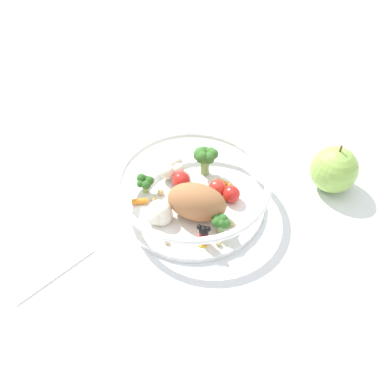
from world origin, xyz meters
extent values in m
plane|color=white|center=(0.00, 0.00, 0.00)|extent=(2.40, 2.40, 0.00)
cylinder|color=white|center=(-0.01, 0.00, 0.01)|extent=(0.25, 0.25, 0.01)
torus|color=white|center=(-0.01, 0.00, 0.06)|extent=(0.26, 0.26, 0.01)
ellipsoid|color=#9E663D|center=(-0.04, 0.03, 0.04)|extent=(0.11, 0.08, 0.06)
cylinder|color=#7FAD5B|center=(-0.09, 0.04, 0.02)|extent=(0.01, 0.01, 0.02)
sphere|color=#2D6023|center=(-0.08, 0.04, 0.04)|extent=(0.01, 0.01, 0.01)
sphere|color=#2D6023|center=(-0.08, 0.05, 0.04)|extent=(0.02, 0.02, 0.02)
sphere|color=#2D6023|center=(-0.09, 0.05, 0.04)|extent=(0.01, 0.01, 0.01)
sphere|color=#2D6023|center=(-0.10, 0.04, 0.04)|extent=(0.02, 0.02, 0.02)
sphere|color=#2D6023|center=(-0.09, 0.04, 0.04)|extent=(0.02, 0.02, 0.02)
sphere|color=#2D6023|center=(-0.08, 0.03, 0.04)|extent=(0.01, 0.01, 0.01)
cylinder|color=#7FAD5B|center=(0.00, -0.07, 0.03)|extent=(0.02, 0.02, 0.03)
sphere|color=#386B28|center=(0.01, -0.07, 0.06)|extent=(0.02, 0.02, 0.02)
sphere|color=#386B28|center=(0.01, -0.06, 0.06)|extent=(0.02, 0.02, 0.02)
sphere|color=#386B28|center=(0.00, -0.06, 0.06)|extent=(0.02, 0.02, 0.02)
sphere|color=#386B28|center=(-0.01, -0.06, 0.06)|extent=(0.02, 0.02, 0.02)
sphere|color=#386B28|center=(-0.01, -0.08, 0.06)|extent=(0.02, 0.02, 0.02)
sphere|color=#386B28|center=(-0.01, -0.08, 0.06)|extent=(0.02, 0.02, 0.02)
sphere|color=#386B28|center=(0.01, -0.08, 0.05)|extent=(0.02, 0.02, 0.02)
cylinder|color=#8EB766|center=(0.07, 0.02, 0.02)|extent=(0.01, 0.01, 0.02)
sphere|color=#2D6023|center=(0.08, 0.02, 0.04)|extent=(0.02, 0.02, 0.02)
sphere|color=#2D6023|center=(0.07, 0.03, 0.03)|extent=(0.01, 0.01, 0.01)
sphere|color=#2D6023|center=(0.06, 0.03, 0.03)|extent=(0.02, 0.02, 0.02)
sphere|color=#2D6023|center=(0.06, 0.02, 0.04)|extent=(0.02, 0.02, 0.02)
sphere|color=#2D6023|center=(0.07, 0.02, 0.04)|extent=(0.01, 0.01, 0.01)
sphere|color=silver|center=(0.01, 0.06, 0.03)|extent=(0.03, 0.03, 0.03)
sphere|color=silver|center=(0.01, 0.08, 0.03)|extent=(0.03, 0.03, 0.03)
sphere|color=silver|center=(0.01, 0.06, 0.02)|extent=(0.04, 0.04, 0.04)
sphere|color=silver|center=(0.01, 0.06, 0.03)|extent=(0.04, 0.04, 0.04)
sphere|color=silver|center=(0.01, 0.06, 0.03)|extent=(0.03, 0.03, 0.03)
sphere|color=silver|center=(0.06, -0.04, 0.03)|extent=(0.03, 0.03, 0.03)
sphere|color=silver|center=(0.05, -0.02, 0.03)|extent=(0.03, 0.03, 0.03)
sphere|color=silver|center=(0.04, -0.04, 0.03)|extent=(0.02, 0.02, 0.02)
sphere|color=silver|center=(0.05, -0.05, 0.03)|extent=(0.03, 0.03, 0.03)
cube|color=yellow|center=(-0.07, 0.07, 0.01)|extent=(0.02, 0.02, 0.00)
cylinder|color=red|center=(-0.07, 0.07, 0.03)|extent=(0.02, 0.02, 0.02)
sphere|color=black|center=(-0.07, 0.07, 0.04)|extent=(0.02, 0.02, 0.02)
sphere|color=black|center=(-0.07, 0.07, 0.05)|extent=(0.01, 0.01, 0.01)
sphere|color=black|center=(-0.08, 0.07, 0.05)|extent=(0.01, 0.01, 0.01)
cylinder|color=orange|center=(-0.04, -0.06, 0.02)|extent=(0.03, 0.01, 0.01)
cylinder|color=orange|center=(-0.06, -0.01, 0.02)|extent=(0.01, 0.03, 0.01)
cylinder|color=orange|center=(0.06, 0.05, 0.02)|extent=(0.03, 0.02, 0.01)
sphere|color=red|center=(0.02, -0.02, 0.03)|extent=(0.03, 0.03, 0.03)
sphere|color=red|center=(-0.04, -0.03, 0.03)|extent=(0.03, 0.03, 0.03)
sphere|color=red|center=(-0.07, -0.03, 0.03)|extent=(0.03, 0.03, 0.03)
sphere|color=#D1B775|center=(0.06, -0.06, 0.02)|extent=(0.01, 0.01, 0.01)
sphere|color=tan|center=(-0.10, 0.06, 0.02)|extent=(0.01, 0.01, 0.01)
sphere|color=tan|center=(0.04, 0.02, 0.02)|extent=(0.01, 0.01, 0.01)
sphere|color=#D1B775|center=(-0.10, 0.02, 0.02)|extent=(0.01, 0.01, 0.01)
sphere|color=#D1B775|center=(0.02, 0.10, 0.02)|extent=(0.01, 0.01, 0.01)
sphere|color=tan|center=(0.04, 0.04, 0.02)|extent=(0.01, 0.01, 0.01)
sphere|color=tan|center=(-0.04, -0.01, 0.02)|extent=(0.01, 0.01, 0.01)
sphere|color=#D1B775|center=(0.00, 0.00, 0.02)|extent=(0.01, 0.01, 0.01)
sphere|color=#D1B775|center=(-0.02, 0.10, 0.02)|extent=(0.01, 0.01, 0.01)
sphere|color=#8CB74C|center=(-0.21, -0.16, 0.04)|extent=(0.08, 0.08, 0.08)
cylinder|color=brown|center=(-0.21, -0.16, 0.09)|extent=(0.00, 0.00, 0.01)
cube|color=white|center=(0.16, 0.21, 0.00)|extent=(0.17, 0.17, 0.01)
camera|label=1|loc=(-0.25, 0.43, 0.55)|focal=39.32mm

